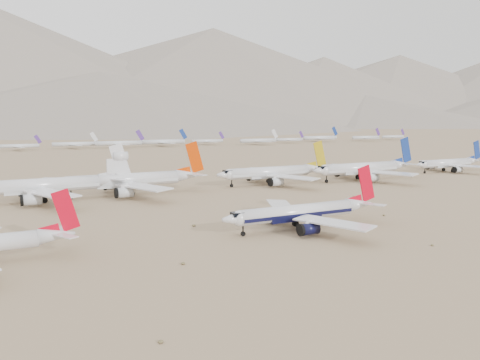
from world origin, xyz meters
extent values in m
plane|color=#896E50|center=(0.00, 0.00, 0.00)|extent=(7000.00, 7000.00, 0.00)
cylinder|color=silver|center=(-7.70, -0.57, 4.53)|extent=(33.34, 3.94, 3.94)
cube|color=black|center=(-7.70, -0.57, 4.04)|extent=(32.67, 4.00, 0.89)
sphere|color=silver|center=(-24.37, -0.57, 4.53)|extent=(3.94, 3.94, 3.94)
cube|color=black|center=(-24.96, -0.57, 5.62)|extent=(2.76, 2.56, 0.99)
cone|color=silver|center=(12.91, -0.57, 4.83)|extent=(8.33, 3.94, 3.94)
cube|color=silver|center=(-5.12, -12.26, 3.84)|extent=(12.87, 20.29, 0.62)
cube|color=silver|center=(14.53, -4.40, 5.32)|extent=(5.29, 6.92, 0.24)
cylinder|color=black|center=(-9.55, -8.76, 2.06)|extent=(4.63, 2.84, 2.84)
cube|color=silver|center=(-5.12, 11.13, 3.84)|extent=(12.87, 20.29, 0.62)
cube|color=silver|center=(14.53, 3.27, 5.32)|extent=(5.29, 6.92, 0.24)
cylinder|color=black|center=(-9.55, 7.63, 2.06)|extent=(4.63, 2.84, 2.84)
cube|color=red|center=(15.22, -0.57, 10.58)|extent=(6.32, 0.32, 10.41)
cylinder|color=black|center=(-23.38, -0.57, 0.59)|extent=(1.18, 0.49, 1.18)
cylinder|color=black|center=(-6.31, -3.32, 0.83)|extent=(1.66, 0.99, 1.66)
cylinder|color=black|center=(-6.31, 2.19, 0.83)|extent=(1.66, 0.99, 1.66)
cone|color=silver|center=(-65.51, 3.10, 4.35)|extent=(7.40, 3.55, 3.55)
cube|color=silver|center=(-64.07, -0.32, 4.80)|extent=(4.70, 6.15, 0.21)
cube|color=silver|center=(-64.07, 6.51, 4.80)|extent=(4.70, 6.15, 0.21)
cube|color=red|center=(-63.45, 3.10, 9.47)|extent=(5.61, 0.28, 9.25)
cylinder|color=silver|center=(71.34, 65.54, 5.68)|extent=(40.72, 4.94, 4.94)
cube|color=silver|center=(71.34, 65.54, 5.06)|extent=(39.91, 5.01, 1.11)
sphere|color=silver|center=(50.98, 65.54, 5.68)|extent=(4.94, 4.94, 4.94)
cube|color=black|center=(50.24, 65.54, 7.03)|extent=(3.46, 3.21, 1.23)
cone|color=silver|center=(96.51, 65.54, 6.05)|extent=(10.18, 4.94, 4.94)
cube|color=silver|center=(74.49, 51.19, 4.81)|extent=(15.73, 24.78, 0.76)
cube|color=silver|center=(98.49, 60.84, 6.66)|extent=(6.46, 8.45, 0.30)
cylinder|color=silver|center=(69.08, 55.47, 2.59)|extent=(5.66, 3.55, 3.55)
cube|color=silver|center=(74.49, 79.88, 4.81)|extent=(15.73, 24.78, 0.76)
cube|color=silver|center=(98.49, 70.24, 6.66)|extent=(6.46, 8.45, 0.30)
cylinder|color=silver|center=(69.08, 75.61, 2.59)|extent=(5.66, 3.55, 3.55)
cube|color=navy|center=(99.34, 65.54, 13.10)|extent=(7.72, 0.39, 12.72)
cylinder|color=black|center=(52.21, 65.54, 0.74)|extent=(1.48, 0.62, 1.48)
cylinder|color=black|center=(73.04, 62.08, 1.04)|extent=(2.07, 1.23, 2.07)
cylinder|color=black|center=(73.04, 68.99, 1.04)|extent=(2.07, 1.23, 2.07)
cylinder|color=silver|center=(27.21, 72.87, 5.37)|extent=(38.44, 4.67, 4.67)
cube|color=silver|center=(27.21, 72.87, 4.79)|extent=(37.67, 4.74, 1.05)
sphere|color=silver|center=(7.99, 72.87, 5.37)|extent=(4.67, 4.67, 4.67)
cube|color=black|center=(7.29, 72.87, 6.66)|extent=(3.27, 3.04, 1.17)
cone|color=silver|center=(50.97, 72.87, 5.72)|extent=(9.61, 4.67, 4.67)
cube|color=silver|center=(30.18, 59.32, 4.55)|extent=(14.85, 23.39, 0.72)
cube|color=silver|center=(52.84, 68.43, 6.31)|extent=(6.10, 7.98, 0.28)
cylinder|color=silver|center=(25.07, 63.36, 2.45)|extent=(5.34, 3.36, 3.36)
cube|color=silver|center=(30.18, 86.41, 4.55)|extent=(14.85, 23.39, 0.72)
cube|color=silver|center=(52.84, 77.30, 6.31)|extent=(6.10, 7.98, 0.28)
cylinder|color=silver|center=(25.07, 82.38, 2.45)|extent=(5.34, 3.36, 3.36)
cube|color=#BA9C15|center=(53.64, 72.87, 12.38)|extent=(7.29, 0.37, 12.00)
cylinder|color=black|center=(9.16, 72.87, 0.70)|extent=(1.40, 0.58, 1.40)
cylinder|color=black|center=(28.81, 69.60, 0.98)|extent=(1.96, 1.17, 1.96)
cylinder|color=black|center=(28.81, 76.14, 0.98)|extent=(1.96, 1.17, 1.96)
cylinder|color=silver|center=(-34.84, 73.30, 5.71)|extent=(40.62, 4.96, 4.96)
cube|color=silver|center=(-34.84, 73.30, 5.09)|extent=(39.81, 5.04, 1.12)
sphere|color=silver|center=(-55.15, 73.30, 5.71)|extent=(4.96, 4.96, 4.96)
cube|color=black|center=(-55.90, 73.30, 7.07)|extent=(3.48, 3.23, 1.24)
cone|color=silver|center=(-9.73, 73.30, 6.08)|extent=(10.16, 4.96, 4.96)
cube|color=silver|center=(-31.70, 58.97, 4.84)|extent=(15.69, 24.72, 0.77)
cube|color=silver|center=(-7.76, 68.61, 6.70)|extent=(6.45, 8.43, 0.30)
cylinder|color=silver|center=(-37.10, 63.24, 2.60)|extent=(5.64, 3.57, 3.57)
cube|color=silver|center=(-31.70, 87.63, 4.84)|extent=(15.69, 24.72, 0.77)
cube|color=silver|center=(-7.76, 78.00, 6.70)|extent=(6.45, 8.43, 0.30)
cylinder|color=silver|center=(-37.10, 83.37, 2.60)|extent=(5.64, 3.57, 3.57)
cube|color=#CF3500|center=(-6.91, 73.30, 13.12)|extent=(7.70, 0.40, 12.69)
cylinder|color=black|center=(-53.91, 73.30, 0.74)|extent=(1.49, 0.62, 1.49)
cylinder|color=black|center=(-33.15, 69.83, 1.04)|extent=(2.09, 1.24, 2.09)
cylinder|color=black|center=(-33.15, 76.78, 1.04)|extent=(2.09, 1.24, 2.09)
cylinder|color=silver|center=(-64.73, 72.55, 5.66)|extent=(41.07, 4.92, 4.92)
cube|color=silver|center=(-64.73, 72.55, 5.04)|extent=(40.25, 4.99, 1.11)
cone|color=silver|center=(-39.34, 72.55, 6.02)|extent=(10.27, 4.92, 4.92)
cube|color=silver|center=(-61.56, 58.11, 4.79)|extent=(15.86, 25.00, 0.77)
cube|color=silver|center=(-37.34, 67.81, 6.64)|extent=(6.52, 8.52, 0.30)
cylinder|color=silver|center=(-67.01, 62.42, 2.58)|extent=(5.70, 3.54, 3.54)
cube|color=silver|center=(-61.56, 86.98, 4.79)|extent=(15.86, 25.00, 0.77)
cube|color=silver|center=(-37.34, 77.28, 6.64)|extent=(6.52, 8.52, 0.30)
cylinder|color=silver|center=(-67.01, 82.67, 2.58)|extent=(5.70, 3.54, 3.54)
cube|color=silver|center=(-36.49, 72.55, 13.12)|extent=(7.78, 0.39, 12.83)
cylinder|color=silver|center=(-36.20, 72.55, 14.70)|extent=(5.13, 3.19, 3.19)
cylinder|color=black|center=(-63.02, 69.10, 1.03)|extent=(2.07, 1.23, 2.07)
cylinder|color=black|center=(-63.02, 75.99, 1.03)|extent=(2.07, 1.23, 2.07)
cylinder|color=silver|center=(134.85, 70.70, 4.74)|extent=(34.12, 4.12, 4.12)
cube|color=silver|center=(134.85, 70.70, 4.22)|extent=(33.44, 4.18, 0.93)
sphere|color=silver|center=(117.79, 70.70, 4.74)|extent=(4.12, 4.12, 4.12)
cube|color=black|center=(117.17, 70.70, 5.87)|extent=(2.88, 2.68, 1.03)
cone|color=silver|center=(155.94, 70.70, 5.05)|extent=(8.53, 4.12, 4.12)
cube|color=silver|center=(137.48, 58.69, 4.02)|extent=(13.18, 20.77, 0.64)
cylinder|color=silver|center=(132.95, 62.27, 2.16)|extent=(4.74, 2.97, 2.97)
cube|color=silver|center=(137.48, 82.71, 4.02)|extent=(13.18, 20.77, 0.64)
cube|color=silver|center=(157.60, 74.63, 5.56)|extent=(5.42, 7.08, 0.25)
cylinder|color=silver|center=(132.95, 79.13, 2.16)|extent=(4.74, 2.97, 2.97)
cube|color=navy|center=(158.31, 70.70, 10.95)|extent=(6.47, 0.33, 10.66)
cylinder|color=black|center=(118.82, 70.70, 0.62)|extent=(1.24, 0.52, 1.24)
cylinder|color=black|center=(136.27, 67.81, 0.87)|extent=(1.73, 1.03, 1.73)
cylinder|color=black|center=(136.27, 73.58, 0.87)|extent=(1.73, 1.03, 1.73)
cylinder|color=silver|center=(-62.25, 348.66, 4.03)|extent=(33.06, 3.27, 3.27)
cube|color=#4C2B84|center=(-46.69, 348.66, 9.56)|extent=(6.59, 0.33, 8.29)
cube|color=silver|center=(-62.25, 340.10, 3.54)|extent=(8.71, 15.22, 0.33)
cube|color=silver|center=(-62.25, 357.22, 3.54)|extent=(8.71, 15.22, 0.33)
cylinder|color=silver|center=(-15.99, 352.80, 4.28)|extent=(37.97, 3.75, 3.75)
cube|color=silver|center=(1.88, 352.80, 10.62)|extent=(7.56, 0.38, 9.52)
cube|color=silver|center=(-15.99, 342.97, 3.71)|extent=(10.00, 17.48, 0.38)
cube|color=silver|center=(-15.99, 362.63, 3.71)|extent=(10.00, 17.48, 0.38)
cylinder|color=silver|center=(22.82, 344.10, 4.55)|extent=(43.49, 4.30, 4.30)
cube|color=#4C2B84|center=(43.29, 344.10, 11.81)|extent=(8.66, 0.43, 10.91)
cube|color=silver|center=(22.82, 332.84, 3.90)|extent=(11.46, 20.02, 0.43)
cube|color=silver|center=(22.82, 355.35, 3.90)|extent=(11.46, 20.02, 0.43)
cylinder|color=silver|center=(67.68, 348.53, 4.59)|extent=(44.29, 4.38, 4.38)
cube|color=navy|center=(88.53, 348.53, 11.99)|extent=(8.82, 0.44, 11.11)
cube|color=silver|center=(67.68, 337.07, 3.93)|extent=(11.67, 20.39, 0.44)
cube|color=silver|center=(67.68, 360.00, 3.93)|extent=(11.67, 20.39, 0.44)
cylinder|color=silver|center=(116.65, 352.05, 4.10)|extent=(34.31, 3.39, 3.39)
cube|color=#4C2B84|center=(132.80, 352.05, 9.83)|extent=(6.83, 0.34, 8.61)
cube|color=silver|center=(116.65, 343.17, 3.59)|extent=(9.04, 15.79, 0.34)
cube|color=silver|center=(116.65, 360.93, 3.59)|extent=(9.04, 15.79, 0.34)
cylinder|color=silver|center=(164.50, 328.72, 4.46)|extent=(41.78, 4.13, 4.13)
cube|color=silver|center=(184.16, 328.72, 11.44)|extent=(8.32, 0.41, 10.48)
cube|color=silver|center=(164.50, 317.90, 3.85)|extent=(11.01, 19.23, 0.41)
cube|color=silver|center=(164.50, 339.53, 3.85)|extent=(11.01, 19.23, 0.41)
cylinder|color=silver|center=(210.58, 340.12, 4.04)|extent=(33.26, 3.29, 3.29)
cube|color=#4C2B84|center=(226.23, 340.12, 9.60)|extent=(6.62, 0.33, 8.34)
cube|color=silver|center=(210.58, 331.51, 3.55)|extent=(8.76, 15.31, 0.33)
cube|color=silver|center=(210.58, 348.73, 3.55)|extent=(8.76, 15.31, 0.33)
cylinder|color=silver|center=(259.30, 349.60, 4.65)|extent=(45.45, 4.49, 4.49)
cube|color=navy|center=(280.69, 349.60, 12.24)|extent=(9.05, 0.45, 11.40)
cube|color=silver|center=(259.30, 337.84, 3.97)|extent=(11.97, 20.92, 0.45)
cube|color=silver|center=(259.30, 361.37, 3.97)|extent=(11.97, 20.92, 0.45)
cylinder|color=silver|center=(316.89, 335.91, 4.37)|extent=(39.84, 3.94, 3.94)
cube|color=#4C2B84|center=(335.64, 335.91, 11.02)|extent=(7.94, 0.39, 9.99)
cube|color=silver|center=(316.89, 325.60, 3.78)|extent=(10.50, 18.34, 0.39)
cube|color=silver|center=(316.89, 346.23, 3.78)|extent=(10.50, 18.34, 0.39)
cylinder|color=silver|center=(368.36, 343.18, 4.11)|extent=(34.66, 3.43, 3.43)
cube|color=#4C2B84|center=(384.67, 343.18, 9.90)|extent=(6.90, 0.34, 8.69)
cube|color=silver|center=(368.36, 334.21, 3.60)|extent=(9.13, 15.96, 0.34)
cube|color=silver|center=(368.36, 352.15, 3.60)|extent=(9.13, 15.96, 0.34)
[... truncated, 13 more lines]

